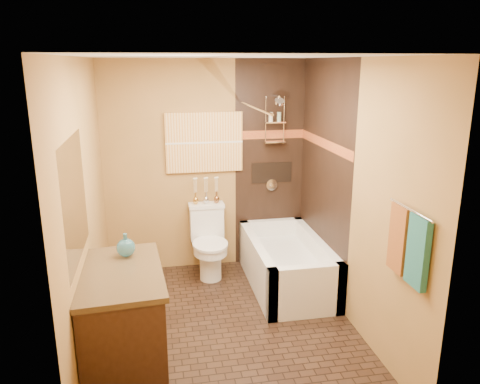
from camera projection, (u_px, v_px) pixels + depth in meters
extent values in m
plane|color=black|center=(227.00, 328.00, 4.48)|extent=(3.00, 3.00, 0.00)
cube|color=#AE7D43|center=(86.00, 211.00, 3.93)|extent=(0.02, 3.00, 2.50)
cube|color=#AE7D43|center=(353.00, 196.00, 4.36)|extent=(0.02, 3.00, 2.50)
cube|color=#AE7D43|center=(206.00, 167.00, 5.56)|extent=(2.40, 0.02, 2.50)
cube|color=#AE7D43|center=(268.00, 277.00, 2.72)|extent=(2.40, 0.02, 2.50)
plane|color=silver|center=(225.00, 56.00, 3.81)|extent=(3.00, 3.00, 0.00)
cube|color=black|center=(270.00, 165.00, 5.69)|extent=(0.85, 0.01, 2.50)
cube|color=black|center=(323.00, 177.00, 5.07)|extent=(0.01, 1.50, 2.50)
cube|color=maroon|center=(270.00, 135.00, 5.58)|extent=(0.85, 0.01, 0.10)
cube|color=maroon|center=(324.00, 144.00, 4.97)|extent=(0.01, 1.50, 0.10)
cube|color=black|center=(272.00, 173.00, 5.72)|extent=(0.50, 0.01, 0.25)
cylinder|color=silver|center=(276.00, 96.00, 5.34)|extent=(0.02, 0.26, 0.02)
cylinder|color=silver|center=(279.00, 102.00, 5.21)|extent=(0.11, 0.11, 0.09)
cylinder|color=silver|center=(272.00, 185.00, 5.74)|extent=(0.14, 0.02, 0.14)
cylinder|color=silver|center=(253.00, 107.00, 4.72)|extent=(0.03, 1.55, 0.03)
cylinder|color=silver|center=(410.00, 210.00, 3.30)|extent=(0.02, 0.55, 0.02)
cube|color=#1D6157|center=(418.00, 252.00, 3.25)|extent=(0.05, 0.22, 0.52)
cube|color=brown|center=(399.00, 239.00, 3.50)|extent=(0.05, 0.22, 0.52)
cube|color=orange|center=(204.00, 142.00, 5.45)|extent=(0.90, 0.04, 0.70)
cube|color=white|center=(75.00, 200.00, 3.36)|extent=(0.01, 1.00, 0.90)
cube|color=white|center=(307.00, 292.00, 4.60)|extent=(0.80, 0.10, 0.55)
cube|color=white|center=(271.00, 240.00, 5.92)|extent=(0.80, 0.10, 0.55)
cube|color=white|center=(256.00, 265.00, 5.20)|extent=(0.10, 1.50, 0.55)
cube|color=white|center=(316.00, 261.00, 5.32)|extent=(0.10, 1.50, 0.55)
cube|color=white|center=(286.00, 271.00, 5.29)|extent=(0.64, 1.34, 0.35)
cube|color=white|center=(207.00, 223.00, 5.63)|extent=(0.40, 0.18, 0.40)
cube|color=white|center=(206.00, 205.00, 5.57)|extent=(0.42, 0.20, 0.04)
cylinder|color=white|center=(211.00, 263.00, 5.44)|extent=(0.25, 0.25, 0.40)
cylinder|color=white|center=(210.00, 249.00, 5.39)|extent=(0.39, 0.39, 0.10)
cylinder|color=white|center=(210.00, 244.00, 5.38)|extent=(0.41, 0.41, 0.03)
cube|color=black|center=(123.00, 327.00, 3.69)|extent=(0.67, 1.03, 0.88)
cube|color=black|center=(120.00, 273.00, 3.57)|extent=(0.71, 1.08, 0.04)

